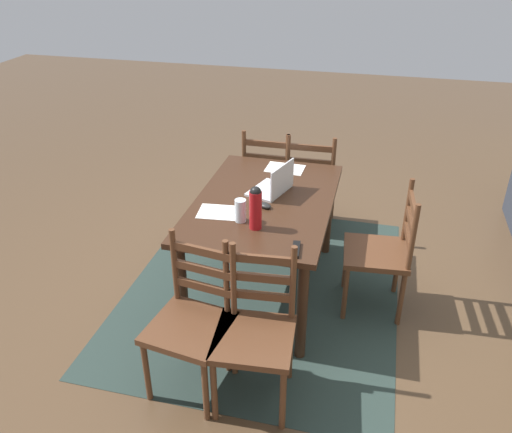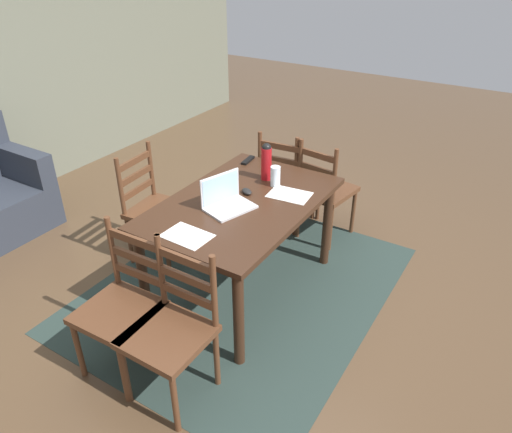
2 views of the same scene
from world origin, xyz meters
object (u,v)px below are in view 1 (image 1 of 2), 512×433
object	(u,v)px
chair_left_near	(269,178)
laptop	(275,185)
dining_table	(264,212)
chair_right_near	(193,322)
drinking_glass	(240,211)
water_bottle	(256,207)
tv_remote	(296,249)
chair_right_far	(255,332)
computer_mouse	(265,205)
chair_left_far	(311,182)
chair_far_head	(382,252)

from	to	relation	value
chair_left_near	laptop	bearing A→B (deg)	14.93
dining_table	chair_right_near	size ratio (longest dim) A/B	1.53
chair_left_near	drinking_glass	bearing A→B (deg)	4.63
water_bottle	tv_remote	size ratio (longest dim) A/B	1.70
laptop	chair_left_near	bearing A→B (deg)	-165.07
chair_left_near	chair_right_far	bearing A→B (deg)	10.49
tv_remote	computer_mouse	bearing A→B (deg)	115.57
chair_left_far	water_bottle	world-z (taller)	water_bottle
chair_left_far	tv_remote	bearing A→B (deg)	5.04
chair_left_far	computer_mouse	size ratio (longest dim) A/B	9.50
drinking_glass	chair_right_far	bearing A→B (deg)	21.39
laptop	dining_table	bearing A→B (deg)	-20.60
chair_far_head	laptop	world-z (taller)	laptop
dining_table	drinking_glass	bearing A→B (deg)	-13.49
chair_far_head	laptop	bearing A→B (deg)	-98.74
computer_mouse	chair_left_near	bearing A→B (deg)	-138.64
chair_left_near	tv_remote	size ratio (longest dim) A/B	5.59
water_bottle	chair_right_near	bearing A→B (deg)	-19.58
chair_left_near	computer_mouse	xyz separation A→B (m)	(1.13, 0.22, 0.33)
chair_far_head	drinking_glass	world-z (taller)	chair_far_head
drinking_glass	computer_mouse	world-z (taller)	drinking_glass
dining_table	chair_left_near	bearing A→B (deg)	-169.42
tv_remote	chair_left_near	bearing A→B (deg)	101.72
computer_mouse	laptop	bearing A→B (deg)	-153.53
chair_left_near	water_bottle	size ratio (longest dim) A/B	3.28
laptop	tv_remote	xyz separation A→B (m)	(0.73, 0.29, -0.05)
chair_left_far	laptop	xyz separation A→B (m)	(0.89, -0.14, 0.37)
chair_right_near	chair_far_head	world-z (taller)	same
chair_left_far	drinking_glass	size ratio (longest dim) A/B	6.20
chair_right_far	tv_remote	distance (m)	0.54
chair_far_head	tv_remote	xyz separation A→B (m)	(0.61, -0.51, 0.32)
chair_left_far	chair_left_near	world-z (taller)	same
chair_far_head	drinking_glass	xyz separation A→B (m)	(0.34, -0.92, 0.39)
chair_far_head	chair_left_near	bearing A→B (deg)	-134.33
chair_left_near	drinking_glass	size ratio (longest dim) A/B	6.20
water_bottle	chair_right_far	bearing A→B (deg)	13.70
chair_far_head	computer_mouse	world-z (taller)	chair_far_head
tv_remote	water_bottle	bearing A→B (deg)	139.20
chair_right_far	water_bottle	distance (m)	0.78
computer_mouse	water_bottle	bearing A→B (deg)	31.23
chair_left_near	tv_remote	xyz separation A→B (m)	(1.62, 0.52, 0.32)
dining_table	laptop	distance (m)	0.21
chair_right_far	chair_left_far	bearing A→B (deg)	179.86
tv_remote	chair_far_head	bearing A→B (deg)	43.68
water_bottle	drinking_glass	xyz separation A→B (m)	(-0.06, -0.12, -0.07)
chair_right_far	drinking_glass	xyz separation A→B (m)	(-0.68, -0.27, 0.39)
chair_right_near	tv_remote	distance (m)	0.73
chair_left_far	chair_far_head	world-z (taller)	same
chair_right_near	laptop	bearing A→B (deg)	168.56
chair_right_near	computer_mouse	bearing A→B (deg)	166.58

